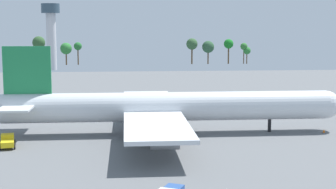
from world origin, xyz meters
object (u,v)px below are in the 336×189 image
Objects in this scene: cargo_airplane at (165,107)px; safety_cone_nose at (324,131)px; maintenance_van at (8,141)px; control_tower at (51,29)px.

cargo_airplane is 99.84× the size of safety_cone_nose.
control_tower is at bearing 95.15° from maintenance_van.
control_tower reaches higher than maintenance_van.
maintenance_van is at bearing -84.85° from control_tower.
safety_cone_nose is at bearing 6.81° from maintenance_van.
maintenance_van is 0.17× the size of control_tower.
maintenance_van is 7.92× the size of safety_cone_nose.
cargo_airplane is 12.61× the size of maintenance_van.
safety_cone_nose is at bearing -3.06° from cargo_airplane.
maintenance_van is at bearing -173.19° from safety_cone_nose.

